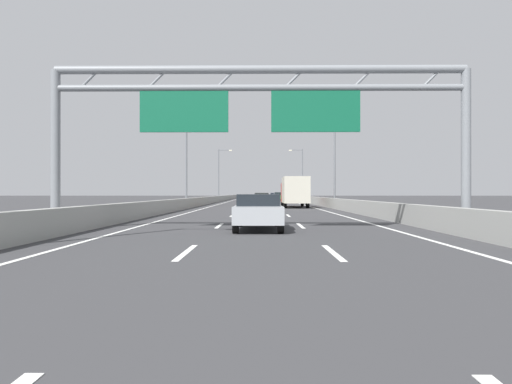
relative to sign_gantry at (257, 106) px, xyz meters
name	(u,v)px	position (x,y,z in m)	size (l,w,h in m)	color
ground_plane	(260,200)	(0.09, 81.19, -4.81)	(260.00, 260.00, 0.00)	#38383A
lane_dash_left_1	(186,252)	(-1.71, -6.31, -4.80)	(0.16, 3.00, 0.01)	white
lane_dash_left_2	(219,226)	(-1.71, 2.69, -4.80)	(0.16, 3.00, 0.01)	white
lane_dash_left_3	(232,216)	(-1.71, 11.69, -4.80)	(0.16, 3.00, 0.01)	white
lane_dash_left_4	(239,210)	(-1.71, 20.69, -4.80)	(0.16, 3.00, 0.01)	white
lane_dash_left_5	(243,207)	(-1.71, 29.69, -4.80)	(0.16, 3.00, 0.01)	white
lane_dash_left_6	(246,205)	(-1.71, 38.69, -4.80)	(0.16, 3.00, 0.01)	white
lane_dash_left_7	(248,203)	(-1.71, 47.69, -4.80)	(0.16, 3.00, 0.01)	white
lane_dash_left_8	(249,202)	(-1.71, 56.69, -4.80)	(0.16, 3.00, 0.01)	white
lane_dash_left_9	(251,201)	(-1.71, 65.69, -4.80)	(0.16, 3.00, 0.01)	white
lane_dash_left_10	(252,200)	(-1.71, 74.69, -4.80)	(0.16, 3.00, 0.01)	white
lane_dash_left_11	(252,199)	(-1.71, 83.69, -4.80)	(0.16, 3.00, 0.01)	white
lane_dash_left_12	(253,199)	(-1.71, 92.69, -4.80)	(0.16, 3.00, 0.01)	white
lane_dash_left_13	(254,198)	(-1.71, 101.69, -4.80)	(0.16, 3.00, 0.01)	white
lane_dash_left_14	(254,198)	(-1.71, 110.69, -4.80)	(0.16, 3.00, 0.01)	white
lane_dash_left_15	(255,198)	(-1.71, 119.69, -4.80)	(0.16, 3.00, 0.01)	white
lane_dash_left_16	(255,197)	(-1.71, 128.69, -4.80)	(0.16, 3.00, 0.01)	white
lane_dash_left_17	(255,197)	(-1.71, 137.69, -4.80)	(0.16, 3.00, 0.01)	white
lane_dash_right_1	(333,252)	(1.89, -6.31, -4.80)	(0.16, 3.00, 0.01)	white
lane_dash_right_2	(301,226)	(1.89, 2.69, -4.80)	(0.16, 3.00, 0.01)	white
lane_dash_right_3	(288,216)	(1.89, 11.69, -4.80)	(0.16, 3.00, 0.01)	white
lane_dash_right_4	(282,210)	(1.89, 20.69, -4.80)	(0.16, 3.00, 0.01)	white
lane_dash_right_5	(278,207)	(1.89, 29.69, -4.80)	(0.16, 3.00, 0.01)	white
lane_dash_right_6	(275,205)	(1.89, 38.69, -4.80)	(0.16, 3.00, 0.01)	white
lane_dash_right_7	(273,203)	(1.89, 47.69, -4.80)	(0.16, 3.00, 0.01)	white
lane_dash_right_8	(271,202)	(1.89, 56.69, -4.80)	(0.16, 3.00, 0.01)	white
lane_dash_right_9	(270,201)	(1.89, 65.69, -4.80)	(0.16, 3.00, 0.01)	white
lane_dash_right_10	(269,200)	(1.89, 74.69, -4.80)	(0.16, 3.00, 0.01)	white
lane_dash_right_11	(269,199)	(1.89, 83.69, -4.80)	(0.16, 3.00, 0.01)	white
lane_dash_right_12	(268,199)	(1.89, 92.69, -4.80)	(0.16, 3.00, 0.01)	white
lane_dash_right_13	(267,198)	(1.89, 101.69, -4.80)	(0.16, 3.00, 0.01)	white
lane_dash_right_14	(267,198)	(1.89, 110.69, -4.80)	(0.16, 3.00, 0.01)	white
lane_dash_right_15	(266,198)	(1.89, 119.69, -4.80)	(0.16, 3.00, 0.01)	white
lane_dash_right_16	(266,197)	(1.89, 128.69, -4.80)	(0.16, 3.00, 0.01)	white
lane_dash_right_17	(266,197)	(1.89, 137.69, -4.80)	(0.16, 3.00, 0.01)	white
edge_line_left	(233,200)	(-5.16, 69.19, -4.80)	(0.16, 176.00, 0.01)	white
edge_line_right	(288,200)	(5.34, 69.19, -4.80)	(0.16, 176.00, 0.01)	white
barrier_left	(232,197)	(-6.81, 91.19, -4.33)	(0.45, 220.00, 0.95)	#9E9E99
barrier_right	(289,197)	(6.99, 91.19, -4.33)	(0.45, 220.00, 0.95)	#9E9E99
sign_gantry	(257,106)	(0.00, 0.00, 0.00)	(16.12, 0.36, 6.36)	gray
streetlamp_left_mid	(189,155)	(-7.38, 29.81, 0.59)	(2.58, 0.28, 9.50)	slate
streetlamp_right_mid	(332,155)	(7.56, 29.81, 0.59)	(2.58, 0.28, 9.50)	slate
streetlamp_left_far	(220,171)	(-7.38, 66.19, 0.59)	(2.58, 0.28, 9.50)	slate
streetlamp_right_far	(301,171)	(7.56, 66.19, 0.59)	(2.58, 0.28, 9.50)	slate
green_car	(279,196)	(3.54, 68.02, -4.03)	(1.78, 4.37, 1.56)	#1E7A38
yellow_car	(262,199)	(0.24, 34.27, -4.05)	(1.76, 4.51, 1.46)	yellow
silver_car	(258,211)	(0.03, 0.57, -4.08)	(1.84, 4.47, 1.41)	#A8ADB2
blue_car	(273,195)	(3.87, 120.60, -4.06)	(1.75, 4.34, 1.44)	#2347AD
black_car	(278,196)	(3.90, 81.54, -4.04)	(1.87, 4.27, 1.51)	black
box_truck	(295,191)	(3.52, 28.10, -3.16)	(2.41, 7.80, 3.00)	#B21E19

